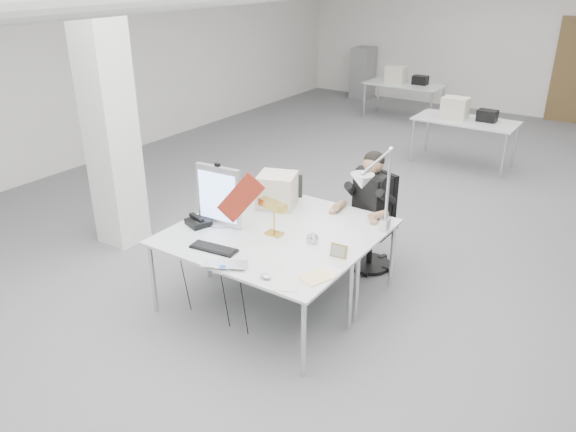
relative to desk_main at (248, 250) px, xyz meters
The scene contains 23 objects.
room_shell 2.80m from the desk_main, 89.21° to the left, with size 10.04×14.04×3.24m.
desk_main is the anchor object (origin of this frame).
desk_second 0.90m from the desk_main, 90.00° to the left, with size 1.80×0.90×0.03m, color silver.
bg_desk_a 5.50m from the desk_main, 87.92° to the left, with size 1.60×0.80×0.03m, color silver.
bg_desk_b 7.91m from the desk_main, 103.16° to the left, with size 1.60×0.80×0.03m, color silver.
filing_cabinet 9.80m from the desk_main, 110.93° to the left, with size 0.45×0.55×1.20m, color gray.
office_chair 1.63m from the desk_main, 73.02° to the left, with size 0.50×0.50×1.01m, color black, non-canonical shape.
seated_person 1.58m from the desk_main, 72.49° to the left, with size 0.53×0.67×1.00m, color black, non-canonical shape.
monitor 0.67m from the desk_main, 154.27° to the left, with size 0.48×0.05×0.60m, color silver.
pennant 0.49m from the desk_main, 137.42° to the left, with size 0.51×0.01×0.21m, color maroon.
keyboard 0.30m from the desk_main, 143.12° to the right, with size 0.44×0.15×0.02m, color black.
laptop 0.42m from the desk_main, 82.42° to the right, with size 0.38×0.24×0.03m, color silver.
mouse 0.55m from the desk_main, 37.04° to the right, with size 0.10×0.06×0.04m, color #AFAFB4.
bankers_lamp 0.41m from the desk_main, 85.57° to the left, with size 0.28×0.11×0.31m, color gold, non-canonical shape.
desk_phone 0.71m from the desk_main, 169.61° to the left, with size 0.22×0.20×0.05m, color black.
picture_frame_left 0.70m from the desk_main, 150.19° to the left, with size 0.15×0.01×0.12m, color #A97348.
picture_frame_right 0.81m from the desk_main, 23.16° to the left, with size 0.15×0.01×0.12m, color olive.
desk_clock 0.59m from the desk_main, 44.70° to the left, with size 0.11×0.11×0.03m, color #A7A7AB.
paper_stack_a 0.67m from the desk_main, 24.68° to the right, with size 0.20×0.29×0.01m, color silver.
paper_stack_b 0.77m from the desk_main, ahead, with size 0.18×0.26×0.01m, color #FBD796.
paper_stack_c 0.79m from the desk_main, ahead, with size 0.18×0.13×0.01m, color silver.
beige_monitor 1.00m from the desk_main, 109.35° to the left, with size 0.37×0.35×0.35m, color beige.
architect_lamp 1.22m from the desk_main, 42.39° to the left, with size 0.21×0.63×0.81m, color silver, non-canonical shape.
Camera 1 is at (2.76, -5.97, 3.08)m, focal length 35.00 mm.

